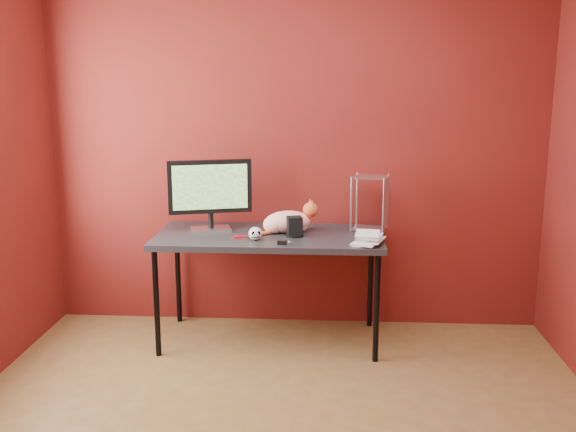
# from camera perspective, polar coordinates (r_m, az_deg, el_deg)

# --- Properties ---
(room) EXTENTS (3.52, 3.52, 2.61)m
(room) POSITION_cam_1_polar(r_m,az_deg,el_deg) (2.79, -1.24, 5.52)
(room) COLOR brown
(room) RESTS_ON ground
(desk) EXTENTS (1.50, 0.70, 0.75)m
(desk) POSITION_cam_1_polar(r_m,az_deg,el_deg) (4.28, -1.67, -2.27)
(desk) COLOR black
(desk) RESTS_ON ground
(monitor) EXTENTS (0.55, 0.24, 0.48)m
(monitor) POSITION_cam_1_polar(r_m,az_deg,el_deg) (4.33, -6.94, 2.16)
(monitor) COLOR #B8B8BD
(monitor) RESTS_ON desk
(cat) EXTENTS (0.43, 0.28, 0.22)m
(cat) POSITION_cam_1_polar(r_m,az_deg,el_deg) (4.29, 0.01, -0.48)
(cat) COLOR #E45E30
(cat) RESTS_ON desk
(skull_mug) EXTENTS (0.09, 0.09, 0.08)m
(skull_mug) POSITION_cam_1_polar(r_m,az_deg,el_deg) (4.10, -2.92, -1.56)
(skull_mug) COLOR silver
(skull_mug) RESTS_ON desk
(speaker) EXTENTS (0.12, 0.12, 0.13)m
(speaker) POSITION_cam_1_polar(r_m,az_deg,el_deg) (4.19, 0.59, -1.01)
(speaker) COLOR black
(speaker) RESTS_ON desk
(book_stack) EXTENTS (0.22, 0.25, 0.81)m
(book_stack) POSITION_cam_1_polar(r_m,az_deg,el_deg) (3.99, 6.31, 3.28)
(book_stack) COLOR beige
(book_stack) RESTS_ON desk
(wire_rack) EXTENTS (0.26, 0.23, 0.38)m
(wire_rack) POSITION_cam_1_polar(r_m,az_deg,el_deg) (4.38, 7.27, 1.17)
(wire_rack) COLOR #B8B8BD
(wire_rack) RESTS_ON desk
(pocket_knife) EXTENTS (0.08, 0.04, 0.02)m
(pocket_knife) POSITION_cam_1_polar(r_m,az_deg,el_deg) (4.17, -4.30, -1.88)
(pocket_knife) COLOR #AA0D1D
(pocket_knife) RESTS_ON desk
(black_gadget) EXTENTS (0.06, 0.04, 0.03)m
(black_gadget) POSITION_cam_1_polar(r_m,az_deg,el_deg) (4.00, -0.54, -2.38)
(black_gadget) COLOR black
(black_gadget) RESTS_ON desk
(washer) EXTENTS (0.05, 0.05, 0.00)m
(washer) POSITION_cam_1_polar(r_m,az_deg,el_deg) (4.09, 0.30, -2.20)
(washer) COLOR #B8B8BD
(washer) RESTS_ON desk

